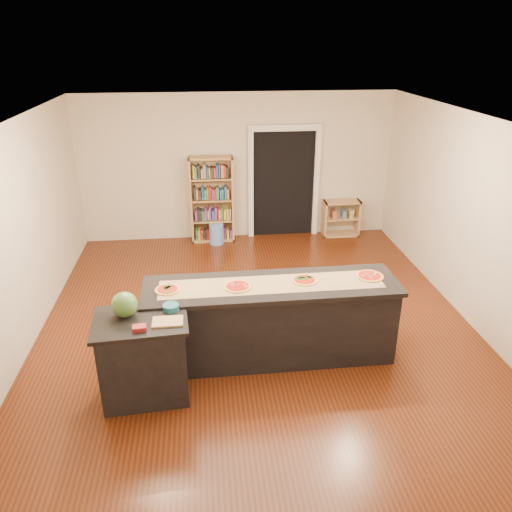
{
  "coord_description": "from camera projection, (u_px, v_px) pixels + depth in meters",
  "views": [
    {
      "loc": [
        -0.67,
        -5.93,
        3.76
      ],
      "look_at": [
        0.0,
        0.2,
        1.0
      ],
      "focal_mm": 35.0,
      "sensor_mm": 36.0,
      "label": 1
    }
  ],
  "objects": [
    {
      "name": "pizza_d",
      "position": [
        370.0,
        276.0,
        6.14
      ],
      "size": [
        0.32,
        0.32,
        0.02
      ],
      "color": "#DAB053",
      "rests_on": "kitchen_island"
    },
    {
      "name": "bookshelf",
      "position": [
        212.0,
        200.0,
        9.59
      ],
      "size": [
        0.83,
        0.3,
        1.67
      ],
      "primitive_type": "cube",
      "color": "tan",
      "rests_on": "ground"
    },
    {
      "name": "watermelon",
      "position": [
        124.0,
        305.0,
        5.3
      ],
      "size": [
        0.28,
        0.28,
        0.28
      ],
      "primitive_type": "sphere",
      "color": "#144214",
      "rests_on": "side_counter"
    },
    {
      "name": "package_teal",
      "position": [
        171.0,
        307.0,
        5.45
      ],
      "size": [
        0.18,
        0.18,
        0.07
      ],
      "primitive_type": "cylinder",
      "color": "#195966",
      "rests_on": "side_counter"
    },
    {
      "name": "package_red",
      "position": [
        139.0,
        328.0,
        5.08
      ],
      "size": [
        0.15,
        0.11,
        0.05
      ],
      "primitive_type": "cube",
      "rotation": [
        0.0,
        0.0,
        0.1
      ],
      "color": "maroon",
      "rests_on": "side_counter"
    },
    {
      "name": "kitchen_island",
      "position": [
        271.0,
        321.0,
        6.17
      ],
      "size": [
        3.08,
        0.83,
        1.02
      ],
      "rotation": [
        0.0,
        0.0,
        0.01
      ],
      "color": "black",
      "rests_on": "ground"
    },
    {
      "name": "low_shelf",
      "position": [
        341.0,
        218.0,
        10.03
      ],
      "size": [
        0.73,
        0.31,
        0.73
      ],
      "primitive_type": "cube",
      "color": "tan",
      "rests_on": "ground"
    },
    {
      "name": "cutting_board",
      "position": [
        168.0,
        322.0,
        5.22
      ],
      "size": [
        0.32,
        0.21,
        0.02
      ],
      "primitive_type": "cube",
      "rotation": [
        0.0,
        0.0,
        0.0
      ],
      "color": "tan",
      "rests_on": "side_counter"
    },
    {
      "name": "pizza_b",
      "position": [
        238.0,
        286.0,
        5.88
      ],
      "size": [
        0.31,
        0.31,
        0.02
      ],
      "color": "#DAB053",
      "rests_on": "kitchen_island"
    },
    {
      "name": "pizza_c",
      "position": [
        304.0,
        280.0,
        6.03
      ],
      "size": [
        0.32,
        0.32,
        0.02
      ],
      "color": "#DAB053",
      "rests_on": "kitchen_island"
    },
    {
      "name": "room",
      "position": [
        258.0,
        234.0,
        6.41
      ],
      "size": [
        6.0,
        7.0,
        2.8
      ],
      "color": "beige",
      "rests_on": "ground"
    },
    {
      "name": "waste_bin",
      "position": [
        216.0,
        234.0,
        9.68
      ],
      "size": [
        0.27,
        0.27,
        0.4
      ],
      "primitive_type": "cylinder",
      "color": "#6793E7",
      "rests_on": "ground"
    },
    {
      "name": "kraft_paper",
      "position": [
        272.0,
        284.0,
        5.96
      ],
      "size": [
        2.68,
        0.51,
        0.0
      ],
      "primitive_type": "cube",
      "rotation": [
        0.0,
        0.0,
        0.01
      ],
      "color": "#9A7F4F",
      "rests_on": "kitchen_island"
    },
    {
      "name": "side_counter",
      "position": [
        144.0,
        357.0,
        5.49
      ],
      "size": [
        1.0,
        0.73,
        0.99
      ],
      "rotation": [
        0.0,
        0.0,
        0.08
      ],
      "color": "black",
      "rests_on": "ground"
    },
    {
      "name": "pizza_a",
      "position": [
        167.0,
        290.0,
        5.81
      ],
      "size": [
        0.29,
        0.29,
        0.02
      ],
      "color": "#DAB053",
      "rests_on": "kitchen_island"
    },
    {
      "name": "doorway",
      "position": [
        284.0,
        177.0,
        9.73
      ],
      "size": [
        1.4,
        0.09,
        2.21
      ],
      "color": "black",
      "rests_on": "room"
    }
  ]
}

